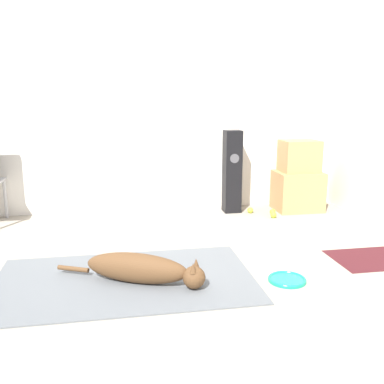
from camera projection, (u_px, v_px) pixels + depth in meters
name	position (u px, v px, depth m)	size (l,w,h in m)	color
ground_plane	(127.00, 287.00, 2.98)	(12.00, 12.00, 0.00)	#9E9384
wall_back	(118.00, 99.00, 4.72)	(8.00, 0.06, 2.55)	silver
area_rug	(125.00, 280.00, 3.09)	(1.86, 1.09, 0.01)	slate
dog	(143.00, 269.00, 3.01)	(1.03, 0.53, 0.22)	brown
frisbee	(287.00, 279.00, 3.08)	(0.27, 0.27, 0.03)	#199E7A
cardboard_box_lower	(298.00, 191.00, 4.97)	(0.52, 0.41, 0.45)	tan
cardboard_box_upper	(299.00, 156.00, 4.89)	(0.42, 0.33, 0.36)	tan
floor_speaker	(232.00, 172.00, 4.85)	(0.19, 0.19, 0.93)	black
tennis_ball_by_boxes	(273.00, 215.00, 4.68)	(0.07, 0.07, 0.07)	#C6E033
tennis_ball_near_speaker	(273.00, 212.00, 4.80)	(0.07, 0.07, 0.07)	#C6E033
tennis_ball_loose_on_carpet	(250.00, 210.00, 4.87)	(0.07, 0.07, 0.07)	#C6E033
door_mat	(380.00, 258.00, 3.51)	(0.78, 0.50, 0.01)	#47191E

